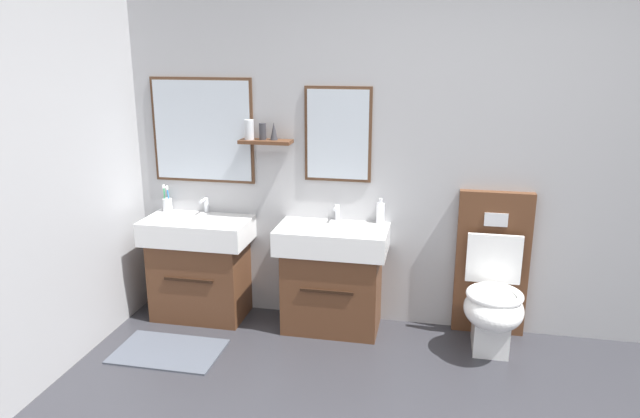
{
  "coord_description": "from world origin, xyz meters",
  "views": [
    {
      "loc": [
        -0.23,
        -1.96,
        1.91
      ],
      "look_at": [
        -0.95,
        1.5,
        0.92
      ],
      "focal_mm": 32.62,
      "sensor_mm": 36.0,
      "label": 1
    }
  ],
  "objects_px": {
    "vanity_sink_left": "(200,265)",
    "toothbrush_cup": "(167,204)",
    "toilet": "(492,291)",
    "soap_dispenser": "(380,213)",
    "vanity_sink_right": "(332,275)"
  },
  "relations": [
    {
      "from": "toilet",
      "to": "vanity_sink_right",
      "type": "bearing_deg",
      "value": 179.0
    },
    {
      "from": "vanity_sink_right",
      "to": "vanity_sink_left",
      "type": "bearing_deg",
      "value": 180.0
    },
    {
      "from": "toothbrush_cup",
      "to": "toilet",
      "type": "bearing_deg",
      "value": -3.94
    },
    {
      "from": "vanity_sink_left",
      "to": "soap_dispenser",
      "type": "xyz_separation_m",
      "value": [
        1.28,
        0.15,
        0.42
      ]
    },
    {
      "from": "vanity_sink_right",
      "to": "toilet",
      "type": "xyz_separation_m",
      "value": [
        1.07,
        -0.02,
        -0.01
      ]
    },
    {
      "from": "toothbrush_cup",
      "to": "vanity_sink_left",
      "type": "bearing_deg",
      "value": -25.78
    },
    {
      "from": "toilet",
      "to": "toothbrush_cup",
      "type": "height_order",
      "value": "toilet"
    },
    {
      "from": "toothbrush_cup",
      "to": "soap_dispenser",
      "type": "bearing_deg",
      "value": 0.37
    },
    {
      "from": "vanity_sink_left",
      "to": "toothbrush_cup",
      "type": "relative_size",
      "value": 3.76
    },
    {
      "from": "vanity_sink_left",
      "to": "toilet",
      "type": "distance_m",
      "value": 2.04
    },
    {
      "from": "toilet",
      "to": "toothbrush_cup",
      "type": "relative_size",
      "value": 5.02
    },
    {
      "from": "toilet",
      "to": "soap_dispenser",
      "type": "bearing_deg",
      "value": 167.35
    },
    {
      "from": "vanity_sink_left",
      "to": "toilet",
      "type": "height_order",
      "value": "toilet"
    },
    {
      "from": "toilet",
      "to": "soap_dispenser",
      "type": "relative_size",
      "value": 5.67
    },
    {
      "from": "toilet",
      "to": "soap_dispenser",
      "type": "height_order",
      "value": "toilet"
    }
  ]
}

